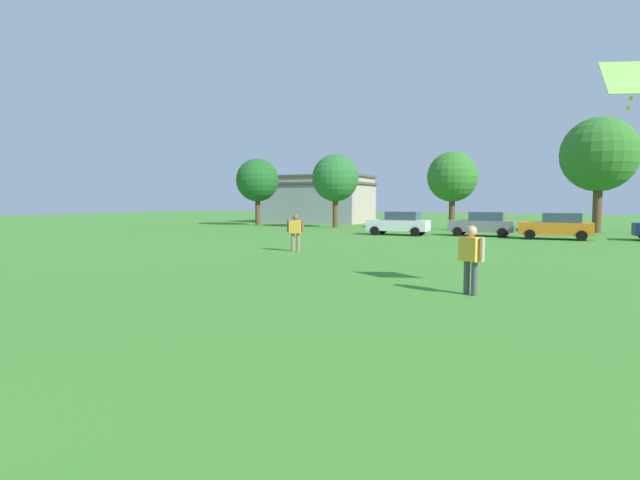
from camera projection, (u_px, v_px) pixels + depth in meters
ground_plane at (418, 244)px, 29.24m from camera, size 160.00×160.00×0.00m
adult_bystander at (471, 254)px, 13.13m from camera, size 0.71×0.60×1.78m
bystander_near_trees at (295, 229)px, 24.72m from camera, size 0.83×0.44×1.78m
kite at (634, 79)px, 11.84m from camera, size 1.51×1.05×1.17m
parked_car_white_0 at (399, 223)px, 36.79m from camera, size 4.30×2.02×1.68m
parked_car_gray_1 at (483, 224)px, 35.64m from camera, size 4.30×2.02×1.68m
parked_car_orange_2 at (557, 226)px, 32.55m from camera, size 4.30×2.02×1.68m
tree_far_left at (257, 180)px, 52.05m from camera, size 4.32×4.32×6.74m
tree_left at (335, 178)px, 47.43m from camera, size 4.32×4.32×6.73m
tree_center at (452, 177)px, 43.80m from camera, size 4.27×4.27×6.65m
tree_right at (599, 155)px, 39.24m from camera, size 5.67×5.67×8.84m
house_left at (318, 203)px, 59.39m from camera, size 11.82×8.16×4.54m
house_right at (321, 199)px, 59.21m from camera, size 11.09×7.10×5.36m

